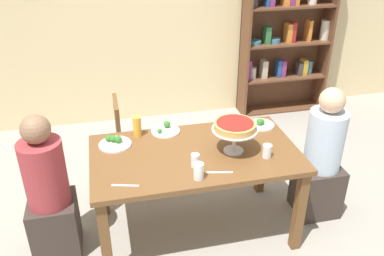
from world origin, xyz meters
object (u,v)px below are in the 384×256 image
object	(u,v)px
cutlery_fork_near	(125,186)
salad_plate_near_diner	(115,143)
salad_plate_far_diner	(261,124)
salad_plate_spare	(165,130)
bookshelf	(287,22)
cutlery_knife_near	(220,172)
chair_far_left	(131,138)
water_glass_clear_far	(195,160)
deep_dish_pizza_stand	(235,128)
beer_glass_amber_tall	(137,126)
diner_head_east	(321,162)
water_glass_clear_spare	(199,171)
diner_head_west	(50,197)
water_glass_clear_near	(267,151)
dining_table	(195,163)

from	to	relation	value
cutlery_fork_near	salad_plate_near_diner	bearing A→B (deg)	108.93
salad_plate_far_diner	salad_plate_spare	world-z (taller)	salad_plate_spare
salad_plate_far_diner	bookshelf	bearing A→B (deg)	60.28
bookshelf	cutlery_knife_near	size ratio (longest dim) A/B	12.29
cutlery_knife_near	chair_far_left	bearing A→B (deg)	128.32
chair_far_left	water_glass_clear_far	world-z (taller)	chair_far_left
salad_plate_far_diner	salad_plate_spare	size ratio (longest dim) A/B	0.94
deep_dish_pizza_stand	beer_glass_amber_tall	world-z (taller)	deep_dish_pizza_stand
diner_head_east	salad_plate_far_diner	xyz separation A→B (m)	(-0.44, 0.29, 0.27)
beer_glass_amber_tall	water_glass_clear_spare	size ratio (longest dim) A/B	1.43
diner_head_west	salad_plate_near_diner	distance (m)	0.61
cutlery_fork_near	water_glass_clear_spare	bearing A→B (deg)	12.43
water_glass_clear_spare	deep_dish_pizza_stand	bearing A→B (deg)	39.53
water_glass_clear_near	water_glass_clear_spare	distance (m)	0.57
diner_head_west	salad_plate_far_diner	distance (m)	1.74
beer_glass_amber_tall	cutlery_knife_near	distance (m)	0.81
deep_dish_pizza_stand	salad_plate_spare	size ratio (longest dim) A/B	1.45
water_glass_clear_far	cutlery_fork_near	distance (m)	0.51
diner_head_east	chair_far_left	size ratio (longest dim) A/B	1.32
salad_plate_near_diner	salad_plate_spare	distance (m)	0.43
deep_dish_pizza_stand	water_glass_clear_spare	world-z (taller)	deep_dish_pizza_stand
dining_table	salad_plate_near_diner	world-z (taller)	salad_plate_near_diner
diner_head_east	water_glass_clear_far	bearing A→B (deg)	9.20
bookshelf	deep_dish_pizza_stand	bearing A→B (deg)	-122.88
diner_head_east	beer_glass_amber_tall	distance (m)	1.53
deep_dish_pizza_stand	cutlery_fork_near	size ratio (longest dim) A/B	1.86
diner_head_east	beer_glass_amber_tall	xyz separation A→B (m)	(-1.46, 0.35, 0.33)
bookshelf	salad_plate_spare	xyz separation A→B (m)	(-1.78, -1.65, -0.39)
deep_dish_pizza_stand	water_glass_clear_far	size ratio (longest dim) A/B	3.47
bookshelf	salad_plate_spare	bearing A→B (deg)	-137.12
bookshelf	beer_glass_amber_tall	size ratio (longest dim) A/B	13.30
dining_table	salad_plate_spare	size ratio (longest dim) A/B	6.66
dining_table	salad_plate_near_diner	xyz separation A→B (m)	(-0.57, 0.24, 0.11)
water_glass_clear_spare	dining_table	bearing A→B (deg)	80.61
diner_head_east	cutlery_fork_near	world-z (taller)	diner_head_east
chair_far_left	water_glass_clear_far	bearing A→B (deg)	21.48
chair_far_left	cutlery_fork_near	world-z (taller)	chair_far_left
diner_head_east	salad_plate_spare	xyz separation A→B (m)	(-1.23, 0.37, 0.26)
diner_head_east	water_glass_clear_spare	xyz separation A→B (m)	(-1.12, -0.33, 0.31)
diner_head_east	cutlery_knife_near	xyz separation A→B (m)	(-0.97, -0.30, 0.25)
diner_head_west	beer_glass_amber_tall	distance (m)	0.83
dining_table	diner_head_west	xyz separation A→B (m)	(-1.07, 0.03, -0.15)
water_glass_clear_spare	cutlery_knife_near	bearing A→B (deg)	11.34
beer_glass_amber_tall	diner_head_west	bearing A→B (deg)	-155.17
deep_dish_pizza_stand	salad_plate_far_diner	bearing A→B (deg)	43.99
diner_head_east	salad_plate_far_diner	distance (m)	0.59
water_glass_clear_far	water_glass_clear_spare	size ratio (longest dim) A/B	0.83
dining_table	water_glass_clear_far	bearing A→B (deg)	-103.20
salad_plate_far_diner	cutlery_knife_near	size ratio (longest dim) A/B	1.20
diner_head_east	water_glass_clear_near	bearing A→B (deg)	17.16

